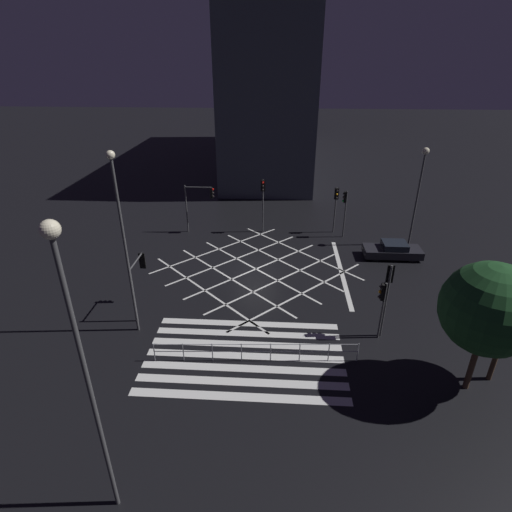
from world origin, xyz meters
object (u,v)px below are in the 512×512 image
object	(u,v)px
traffic_light_se_cross	(388,286)
street_tree_far	(490,309)
traffic_light_median_north	(263,195)
traffic_light_sw_cross	(139,272)
street_lamp_east	(122,228)
traffic_light_ne_cross	(336,201)
traffic_light_ne_main	(345,205)
street_lamp_west	(421,178)
street_lamp_far	(78,344)
traffic_light_nw_main	(200,198)
waiting_car	(393,250)
street_tree_near	(511,314)
traffic_light_se_main	(382,299)

from	to	relation	value
traffic_light_se_cross	street_tree_far	size ratio (longest dim) A/B	0.68
traffic_light_median_north	traffic_light_sw_cross	bearing A→B (deg)	-28.18
street_lamp_east	traffic_light_sw_cross	bearing A→B (deg)	98.93
street_tree_far	traffic_light_median_north	bearing A→B (deg)	119.92
traffic_light_ne_cross	traffic_light_ne_main	bearing A→B (deg)	33.63
street_lamp_west	street_lamp_far	xyz separation A→B (m)	(-15.56, -21.73, 1.31)
traffic_light_nw_main	street_lamp_west	bearing A→B (deg)	-5.02
street_lamp_far	street_tree_far	distance (m)	15.29
traffic_light_se_cross	traffic_light_nw_main	bearing A→B (deg)	42.07
street_lamp_west	waiting_car	size ratio (longest dim) A/B	1.82
traffic_light_ne_main	waiting_car	distance (m)	5.36
traffic_light_nw_main	street_tree_near	world-z (taller)	street_tree_near
traffic_light_se_main	street_lamp_east	bearing A→B (deg)	0.55
street_lamp_west	street_tree_near	world-z (taller)	street_lamp_west
street_tree_far	traffic_light_ne_cross	bearing A→B (deg)	102.72
street_tree_far	traffic_light_ne_main	bearing A→B (deg)	101.44
traffic_light_median_north	street_tree_far	distance (m)	20.12
traffic_light_se_main	street_lamp_far	xyz separation A→B (m)	(-10.48, -9.52, 4.33)
street_tree_near	waiting_car	xyz separation A→B (m)	(-1.45, 12.55, -3.07)
traffic_light_nw_main	traffic_light_se_cross	size ratio (longest dim) A/B	0.96
street_lamp_west	street_tree_near	xyz separation A→B (m)	(-0.47, -15.01, -1.76)
traffic_light_se_cross	waiting_car	xyz separation A→B (m)	(2.89, 9.49, -2.45)
traffic_light_ne_cross	traffic_light_se_cross	distance (m)	14.04
traffic_light_ne_cross	waiting_car	size ratio (longest dim) A/B	0.93
traffic_light_se_main	street_tree_far	xyz separation A→B (m)	(3.31, -3.41, 1.86)
traffic_light_nw_main	street_tree_near	size ratio (longest dim) A/B	0.80
traffic_light_se_main	traffic_light_sw_cross	xyz separation A→B (m)	(-13.20, 1.88, 0.13)
traffic_light_ne_main	traffic_light_sw_cross	bearing A→B (deg)	41.25
street_tree_near	waiting_car	world-z (taller)	street_tree_near
street_tree_near	street_tree_far	xyz separation A→B (m)	(-1.29, -0.61, 0.60)
street_lamp_far	street_tree_far	bearing A→B (deg)	23.89
traffic_light_sw_cross	traffic_light_median_north	bearing A→B (deg)	-28.18
street_lamp_east	street_lamp_far	bearing A→B (deg)	-75.65
street_lamp_far	street_tree_far	xyz separation A→B (m)	(13.79, 6.11, -2.47)
traffic_light_se_main	street_tree_near	size ratio (longest dim) A/B	0.65
traffic_light_sw_cross	street_lamp_east	size ratio (longest dim) A/B	0.35
street_tree_near	waiting_car	size ratio (longest dim) A/B	1.22
traffic_light_se_main	street_lamp_far	bearing A→B (deg)	42.24
traffic_light_median_north	street_tree_near	world-z (taller)	street_tree_near
traffic_light_sw_cross	traffic_light_nw_main	world-z (taller)	traffic_light_nw_main
traffic_light_se_main	traffic_light_se_cross	distance (m)	0.74
traffic_light_ne_main	street_lamp_east	bearing A→B (deg)	46.54
traffic_light_ne_main	waiting_car	size ratio (longest dim) A/B	0.94
traffic_light_se_main	traffic_light_ne_main	world-z (taller)	traffic_light_ne_main
traffic_light_nw_main	street_lamp_far	xyz separation A→B (m)	(1.37, -23.22, 3.71)
traffic_light_median_north	traffic_light_ne_cross	distance (m)	6.05
traffic_light_ne_main	waiting_car	xyz separation A→B (m)	(3.24, -3.63, -2.24)
street_lamp_east	street_tree_far	size ratio (longest dim) A/B	1.56
traffic_light_ne_cross	traffic_light_se_cross	world-z (taller)	traffic_light_se_cross
street_lamp_west	traffic_light_se_cross	bearing A→B (deg)	-111.94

